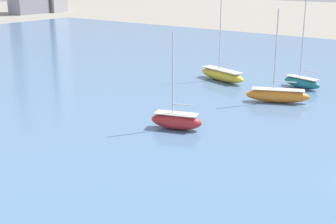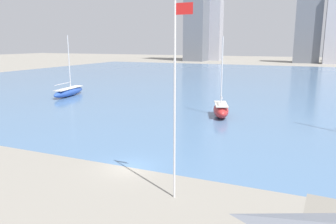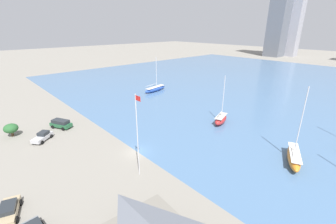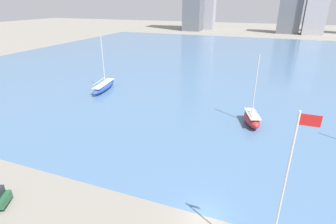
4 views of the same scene
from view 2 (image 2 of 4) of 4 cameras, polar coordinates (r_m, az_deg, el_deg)
The scene contains 6 objects.
ground_plane at distance 28.88m, azimuth -6.78°, elevation -9.53°, with size 500.00×500.00×0.00m, color gray.
harbor_water at distance 94.79m, azimuth 14.79°, elevation 5.17°, with size 180.00×140.00×0.00m.
flag_pole at distance 21.38m, azimuth 1.30°, elevation 2.55°, with size 1.24×0.14×13.09m.
distant_city_skyline at distance 193.06m, azimuth 25.15°, elevation 15.65°, with size 163.01×21.81×66.16m.
sailboat_blue at distance 69.07m, azimuth -16.88°, elevation 3.42°, with size 3.87×10.63×11.99m.
sailboat_red at distance 47.94m, azimuth 9.19°, elevation 0.41°, with size 3.95×6.56×11.43m.
Camera 2 is at (13.56, -23.22, 10.53)m, focal length 35.00 mm.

